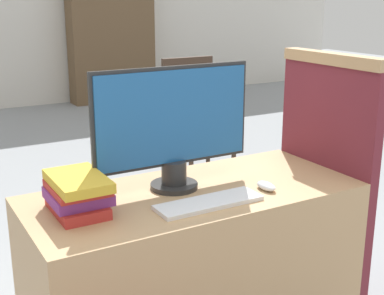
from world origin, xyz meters
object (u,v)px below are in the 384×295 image
object	(u,v)px
book_stack	(78,193)
keyboard	(209,203)
mouse	(266,186)
monitor	(173,126)
far_chair	(195,117)

from	to	relation	value
book_stack	keyboard	bearing A→B (deg)	-21.40
book_stack	mouse	bearing A→B (deg)	-11.87
monitor	keyboard	distance (m)	0.33
book_stack	far_chair	bearing A→B (deg)	49.91
monitor	mouse	xyz separation A→B (m)	(0.31, -0.20, -0.24)
keyboard	book_stack	xyz separation A→B (m)	(-0.44, 0.17, 0.06)
monitor	far_chair	bearing A→B (deg)	57.62
monitor	mouse	bearing A→B (deg)	-33.34
monitor	mouse	distance (m)	0.44
keyboard	far_chair	bearing A→B (deg)	61.21
book_stack	far_chair	size ratio (longest dim) A/B	0.28
book_stack	monitor	bearing A→B (deg)	7.11
keyboard	mouse	world-z (taller)	mouse
monitor	book_stack	bearing A→B (deg)	-172.89
book_stack	far_chair	distance (m)	2.39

